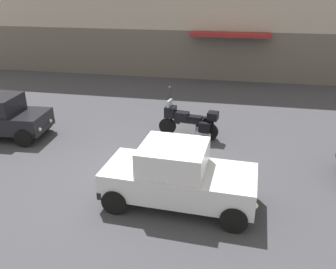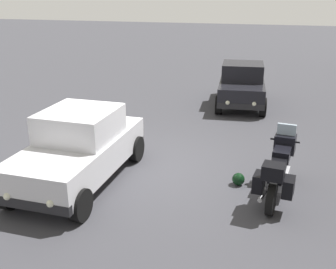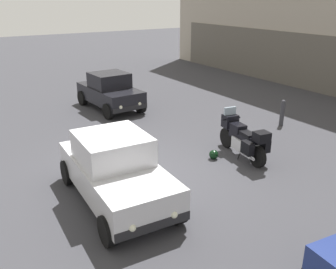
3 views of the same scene
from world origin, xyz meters
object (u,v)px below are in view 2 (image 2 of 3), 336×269
object	(u,v)px
motorcycle	(279,169)
helmet	(238,179)
car_compact_side	(242,85)
car_hatchback_near	(79,148)

from	to	relation	value
motorcycle	helmet	xyz separation A→B (m)	(-0.33, -0.82, -0.48)
motorcycle	helmet	world-z (taller)	motorcycle
motorcycle	helmet	bearing A→B (deg)	76.99
helmet	car_compact_side	world-z (taller)	car_compact_side
motorcycle	car_compact_side	distance (m)	6.94
helmet	car_hatchback_near	bearing A→B (deg)	-79.48
helmet	car_hatchback_near	xyz separation A→B (m)	(0.64, -3.47, 0.67)
helmet	motorcycle	bearing A→B (deg)	68.30
motorcycle	car_hatchback_near	world-z (taller)	car_hatchback_near
car_hatchback_near	car_compact_side	size ratio (longest dim) A/B	1.11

